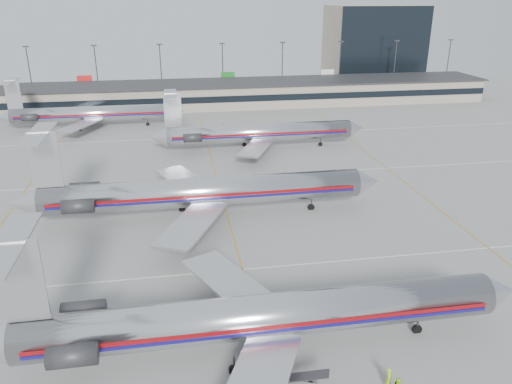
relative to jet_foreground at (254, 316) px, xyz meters
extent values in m
plane|color=gray|center=(0.99, 3.64, -3.55)|extent=(260.00, 260.00, 0.00)
cube|color=silver|center=(0.99, 13.64, -3.54)|extent=(160.00, 0.15, 0.02)
cube|color=gray|center=(0.99, 101.64, -0.55)|extent=(160.00, 16.00, 6.00)
cube|color=black|center=(0.99, 93.54, -0.35)|extent=(160.00, 0.20, 1.60)
cube|color=#2D2D30|center=(0.99, 101.64, 2.55)|extent=(162.00, 17.00, 0.30)
cylinder|color=#38383D|center=(-44.01, 115.64, 3.95)|extent=(0.30, 0.30, 15.00)
cube|color=#2D2D30|center=(-44.01, 115.64, 11.55)|extent=(1.60, 0.40, 0.35)
cylinder|color=#38383D|center=(-26.01, 115.64, 3.95)|extent=(0.30, 0.30, 15.00)
cube|color=#2D2D30|center=(-26.01, 115.64, 11.55)|extent=(1.60, 0.40, 0.35)
cylinder|color=#38383D|center=(-8.01, 115.64, 3.95)|extent=(0.30, 0.30, 15.00)
cube|color=#2D2D30|center=(-8.01, 115.64, 11.55)|extent=(1.60, 0.40, 0.35)
cylinder|color=#38383D|center=(9.99, 115.64, 3.95)|extent=(0.30, 0.30, 15.00)
cube|color=#2D2D30|center=(9.99, 115.64, 11.55)|extent=(1.60, 0.40, 0.35)
cylinder|color=#38383D|center=(27.99, 115.64, 3.95)|extent=(0.30, 0.30, 15.00)
cube|color=#2D2D30|center=(27.99, 115.64, 11.55)|extent=(1.60, 0.40, 0.35)
cylinder|color=#38383D|center=(45.99, 115.64, 3.95)|extent=(0.30, 0.30, 15.00)
cube|color=#2D2D30|center=(45.99, 115.64, 11.55)|extent=(1.60, 0.40, 0.35)
cylinder|color=#38383D|center=(63.99, 115.64, 3.95)|extent=(0.30, 0.30, 15.00)
cube|color=#2D2D30|center=(63.99, 115.64, 11.55)|extent=(1.60, 0.40, 0.35)
cylinder|color=#38383D|center=(81.99, 115.64, 3.95)|extent=(0.30, 0.30, 15.00)
cube|color=#2D2D30|center=(81.99, 115.64, 11.55)|extent=(1.60, 0.40, 0.35)
cube|color=tan|center=(62.99, 131.64, 8.95)|extent=(30.00, 20.00, 25.00)
cylinder|color=silver|center=(0.98, 0.00, -0.05)|extent=(39.93, 3.69, 3.69)
cone|color=silver|center=(22.55, 0.00, -0.05)|extent=(3.19, 3.69, 3.69)
cube|color=maroon|center=(0.98, -1.85, 0.10)|extent=(37.94, 0.05, 0.35)
cube|color=#130D61|center=(0.98, -1.85, -0.30)|extent=(37.94, 0.05, 0.28)
cube|color=silver|center=(-1.01, 6.99, -1.05)|extent=(9.29, 13.53, 0.32)
cube|color=silver|center=(-17.49, 0.00, 5.19)|extent=(3.39, 0.25, 6.79)
cube|color=silver|center=(-17.78, 0.00, 8.38)|extent=(2.40, 10.48, 0.18)
cylinder|color=#2D2D30|center=(-13.99, 2.85, 0.25)|extent=(3.59, 1.70, 1.70)
cylinder|color=#2D2D30|center=(-13.99, -2.84, 0.25)|extent=(3.59, 1.70, 1.70)
cylinder|color=#2D2D30|center=(14.96, 0.00, -2.73)|extent=(0.20, 0.20, 1.65)
cylinder|color=#2D2D30|center=(-2.01, -2.39, -2.73)|extent=(0.20, 0.20, 1.65)
cylinder|color=#2D2D30|center=(-2.01, 2.40, -2.73)|extent=(0.20, 0.20, 1.65)
cylinder|color=black|center=(14.96, 0.00, -3.20)|extent=(0.90, 0.30, 0.90)
cylinder|color=silver|center=(-1.90, 28.38, 0.18)|extent=(42.56, 3.94, 3.94)
cone|color=silver|center=(21.08, 28.38, 0.18)|extent=(3.40, 3.94, 3.94)
cone|color=silver|center=(-25.10, 28.38, 0.18)|extent=(3.83, 3.94, 3.94)
cube|color=maroon|center=(-1.90, 26.40, 0.33)|extent=(40.43, 0.05, 0.37)
cube|color=#130D61|center=(-1.90, 26.40, -0.09)|extent=(40.43, 0.05, 0.30)
cube|color=silver|center=(-4.03, 35.83, -0.89)|extent=(9.90, 14.42, 0.34)
cube|color=silver|center=(-4.03, 20.93, -0.89)|extent=(9.90, 14.42, 0.34)
cube|color=silver|center=(-21.59, 28.38, 5.76)|extent=(3.62, 0.27, 7.24)
cube|color=silver|center=(-21.90, 28.38, 9.17)|extent=(2.55, 11.17, 0.19)
cylinder|color=#2D2D30|center=(-17.86, 31.41, 0.49)|extent=(3.83, 1.81, 1.81)
cylinder|color=#2D2D30|center=(-17.86, 25.35, 0.49)|extent=(3.83, 1.81, 1.81)
cylinder|color=#2D2D30|center=(13.00, 28.38, -2.67)|extent=(0.21, 0.21, 1.76)
cylinder|color=#2D2D30|center=(-5.09, 25.83, -2.67)|extent=(0.21, 0.21, 1.76)
cylinder|color=#2D2D30|center=(-5.09, 30.94, -2.67)|extent=(0.21, 0.21, 1.76)
cylinder|color=black|center=(13.00, 28.38, -3.18)|extent=(0.96, 0.32, 0.96)
cylinder|color=silver|center=(11.12, 58.94, -0.23)|extent=(36.04, 3.51, 3.51)
cone|color=silver|center=(30.66, 58.94, -0.23)|extent=(3.03, 3.51, 3.51)
cone|color=silver|center=(-8.61, 58.94, -0.23)|extent=(3.41, 3.51, 3.51)
cube|color=maroon|center=(11.12, 57.18, -0.09)|extent=(34.24, 0.05, 0.33)
cube|color=#130D61|center=(11.12, 57.18, -0.47)|extent=(34.24, 0.05, 0.27)
cube|color=silver|center=(9.22, 65.58, -1.18)|extent=(8.82, 12.86, 0.30)
cube|color=silver|center=(9.22, 52.30, -1.18)|extent=(8.82, 12.86, 0.30)
cube|color=silver|center=(-5.48, 58.94, 4.75)|extent=(3.22, 0.24, 6.45)
cube|color=silver|center=(-5.76, 58.94, 7.78)|extent=(2.28, 9.96, 0.17)
cylinder|color=#2D2D30|center=(-2.16, 61.65, 0.06)|extent=(3.41, 1.61, 1.61)
cylinder|color=#2D2D30|center=(-2.16, 56.24, 0.06)|extent=(3.41, 1.61, 1.61)
cylinder|color=#2D2D30|center=(23.45, 58.94, -2.77)|extent=(0.19, 0.19, 1.56)
cylinder|color=#2D2D30|center=(8.27, 56.67, -2.77)|extent=(0.19, 0.19, 1.56)
cylinder|color=#2D2D30|center=(8.27, 61.22, -2.77)|extent=(0.19, 0.19, 1.56)
cylinder|color=black|center=(23.45, 58.94, -3.22)|extent=(0.85, 0.28, 0.85)
cylinder|color=silver|center=(-23.36, 81.81, -0.32)|extent=(35.09, 3.42, 3.42)
cone|color=silver|center=(-4.34, 81.81, -0.32)|extent=(2.95, 3.42, 3.42)
cone|color=silver|center=(-42.57, 81.81, -0.32)|extent=(3.32, 3.42, 3.42)
cube|color=maroon|center=(-23.36, 80.09, -0.18)|extent=(33.34, 0.05, 0.32)
cube|color=#130D61|center=(-23.36, 80.09, -0.55)|extent=(33.34, 0.05, 0.26)
cube|color=silver|center=(-25.21, 88.27, -1.24)|extent=(8.59, 12.52, 0.30)
cube|color=silver|center=(-25.21, 75.34, -1.24)|extent=(8.59, 12.52, 0.30)
cube|color=silver|center=(-39.52, 81.81, 4.53)|extent=(3.14, 0.23, 6.28)
cube|color=silver|center=(-39.80, 81.81, 7.49)|extent=(2.22, 9.70, 0.17)
cylinder|color=#2D2D30|center=(-36.29, 84.44, -0.04)|extent=(3.32, 1.57, 1.57)
cylinder|color=#2D2D30|center=(-36.29, 79.17, -0.04)|extent=(3.32, 1.57, 1.57)
cylinder|color=#2D2D30|center=(-11.36, 81.81, -2.79)|extent=(0.18, 0.18, 1.52)
cylinder|color=#2D2D30|center=(-26.13, 79.59, -2.79)|extent=(0.18, 0.18, 1.52)
cylinder|color=#2D2D30|center=(-26.13, 84.02, -2.79)|extent=(0.18, 0.18, 1.52)
cylinder|color=black|center=(-11.36, 81.81, -3.23)|extent=(0.83, 0.28, 0.83)
cube|color=#2D2D30|center=(2.92, -5.47, -1.89)|extent=(3.87, 2.22, 1.34)
cylinder|color=black|center=(3.65, -4.90, -3.29)|extent=(0.52, 0.17, 0.52)
imported|color=#A9ED16|center=(9.56, -6.03, -2.61)|extent=(0.76, 0.82, 1.88)
camera|label=1|loc=(-5.67, -34.25, 25.01)|focal=35.00mm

